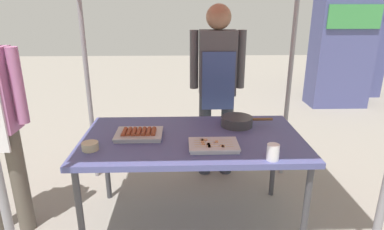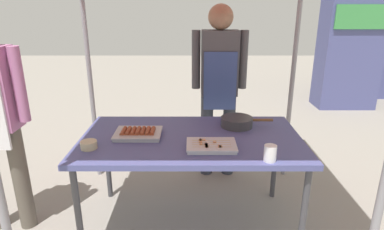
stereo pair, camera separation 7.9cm
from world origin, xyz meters
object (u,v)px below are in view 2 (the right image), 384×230
object	(u,v)px
tray_grilled_sausages	(139,133)
vendor_woman	(220,79)
tray_meat_skewers	(212,146)
neighbor_stall_left	(350,51)
stall_table	(192,143)
cooking_wok	(238,121)
drink_cup_near_edge	(271,153)
neighbor_stall_right	(372,41)
condiment_bowl	(90,145)

from	to	relation	value
tray_grilled_sausages	vendor_woman	size ratio (longest dim) A/B	0.20
tray_grilled_sausages	tray_meat_skewers	distance (m)	0.57
tray_grilled_sausages	vendor_woman	xyz separation A→B (m)	(0.65, 0.82, 0.23)
neighbor_stall_left	stall_table	bearing A→B (deg)	-129.02
cooking_wok	tray_grilled_sausages	bearing A→B (deg)	-165.04
tray_grilled_sausages	drink_cup_near_edge	size ratio (longest dim) A/B	3.27
drink_cup_near_edge	tray_meat_skewers	bearing A→B (deg)	151.38
tray_grilled_sausages	neighbor_stall_right	world-z (taller)	neighbor_stall_right
tray_grilled_sausages	neighbor_stall_left	distance (m)	4.35
tray_grilled_sausages	tray_meat_skewers	world-z (taller)	tray_grilled_sausages
condiment_bowl	neighbor_stall_right	xyz separation A→B (m)	(3.96, 4.07, 0.26)
vendor_woman	stall_table	bearing A→B (deg)	72.32
stall_table	neighbor_stall_left	bearing A→B (deg)	50.98
vendor_woman	neighbor_stall_left	world-z (taller)	neighbor_stall_left
neighbor_stall_left	tray_grilled_sausages	bearing A→B (deg)	-133.12
neighbor_stall_right	tray_grilled_sausages	bearing A→B (deg)	-133.56
drink_cup_near_edge	condiment_bowl	bearing A→B (deg)	171.04
neighbor_stall_right	stall_table	bearing A→B (deg)	-130.27
vendor_woman	neighbor_stall_right	size ratio (longest dim) A/B	0.81
cooking_wok	condiment_bowl	world-z (taller)	cooking_wok
cooking_wok	vendor_woman	world-z (taller)	vendor_woman
drink_cup_near_edge	neighbor_stall_right	distance (m)	5.09
tray_grilled_sausages	cooking_wok	bearing A→B (deg)	14.96
tray_meat_skewers	neighbor_stall_left	distance (m)	4.18
cooking_wok	neighbor_stall_left	distance (m)	3.71
tray_grilled_sausages	drink_cup_near_edge	distance (m)	0.96
tray_grilled_sausages	cooking_wok	xyz separation A→B (m)	(0.75, 0.20, 0.02)
condiment_bowl	drink_cup_near_edge	size ratio (longest dim) A/B	1.07
tray_grilled_sausages	vendor_woman	bearing A→B (deg)	51.35
tray_grilled_sausages	cooking_wok	size ratio (longest dim) A/B	0.83
stall_table	cooking_wok	size ratio (longest dim) A/B	3.92
stall_table	tray_meat_skewers	bearing A→B (deg)	-55.60
drink_cup_near_edge	vendor_woman	bearing A→B (deg)	100.29
drink_cup_near_edge	neighbor_stall_left	xyz separation A→B (m)	(2.09, 3.57, 0.13)
neighbor_stall_left	neighbor_stall_right	size ratio (longest dim) A/B	0.90
condiment_bowl	neighbor_stall_right	size ratio (longest dim) A/B	0.05
condiment_bowl	drink_cup_near_edge	world-z (taller)	drink_cup_near_edge
tray_grilled_sausages	condiment_bowl	size ratio (longest dim) A/B	3.06
cooking_wok	drink_cup_near_edge	bearing A→B (deg)	-78.52
cooking_wok	drink_cup_near_edge	size ratio (longest dim) A/B	3.95
vendor_woman	tray_meat_skewers	bearing A→B (deg)	82.88
condiment_bowl	drink_cup_near_edge	distance (m)	1.18
neighbor_stall_left	neighbor_stall_right	bearing A→B (deg)	44.46
condiment_bowl	vendor_woman	world-z (taller)	vendor_woman
stall_table	condiment_bowl	size ratio (longest dim) A/B	14.47
cooking_wok	drink_cup_near_edge	xyz separation A→B (m)	(0.12, -0.60, 0.01)
tray_grilled_sausages	neighbor_stall_left	xyz separation A→B (m)	(2.97, 3.17, 0.16)
stall_table	tray_meat_skewers	distance (m)	0.25
condiment_bowl	neighbor_stall_right	distance (m)	5.68
tray_meat_skewers	neighbor_stall_right	size ratio (longest dim) A/B	0.16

